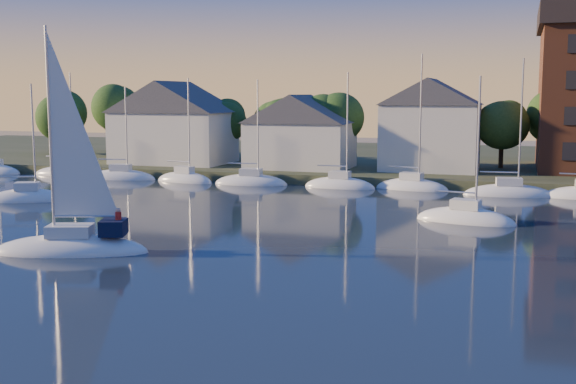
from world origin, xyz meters
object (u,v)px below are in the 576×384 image
at_px(clubhouse_east, 431,124).
at_px(clubhouse_centre, 301,131).
at_px(drifting_sailboat_right, 465,221).
at_px(hero_sailboat, 73,243).
at_px(clubhouse_west, 174,121).
at_px(drifting_sailboat_left, 28,200).

bearing_deg(clubhouse_east, clubhouse_centre, -171.87).
distance_m(clubhouse_east, drifting_sailboat_right, 27.15).
relative_size(clubhouse_east, hero_sailboat, 0.75).
distance_m(clubhouse_west, hero_sailboat, 45.04).
relative_size(clubhouse_centre, drifting_sailboat_right, 1.00).
bearing_deg(clubhouse_east, drifting_sailboat_right, -77.68).
height_order(clubhouse_east, drifting_sailboat_right, clubhouse_east).
bearing_deg(drifting_sailboat_right, hero_sailboat, -129.77).
bearing_deg(clubhouse_centre, clubhouse_east, 8.13).
xyz_separation_m(clubhouse_west, drifting_sailboat_right, (35.65, -24.89, -5.84)).
relative_size(clubhouse_east, drifting_sailboat_left, 0.94).
relative_size(clubhouse_centre, hero_sailboat, 0.82).
height_order(clubhouse_west, clubhouse_centre, clubhouse_west).
relative_size(hero_sailboat, drifting_sailboat_right, 1.22).
bearing_deg(clubhouse_centre, clubhouse_west, 176.42).
xyz_separation_m(drifting_sailboat_left, drifting_sailboat_right, (36.56, 1.12, -0.00)).
relative_size(drifting_sailboat_left, drifting_sailboat_right, 0.97).
bearing_deg(drifting_sailboat_right, clubhouse_east, 112.91).
xyz_separation_m(clubhouse_west, drifting_sailboat_left, (-0.90, -26.00, -5.84)).
bearing_deg(clubhouse_west, drifting_sailboat_right, -34.92).
bearing_deg(drifting_sailboat_left, clubhouse_east, 15.76).
height_order(clubhouse_centre, clubhouse_east, clubhouse_east).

